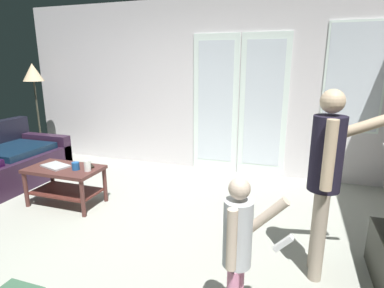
{
  "coord_description": "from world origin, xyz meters",
  "views": [
    {
      "loc": [
        1.64,
        -2.28,
        1.69
      ],
      "look_at": [
        0.8,
        0.23,
        1.01
      ],
      "focal_mm": 29.27,
      "sensor_mm": 36.0,
      "label": 1
    }
  ],
  "objects_px": {
    "cup_near_edge": "(76,166)",
    "tv_remote_black": "(90,166)",
    "person_adult": "(327,169)",
    "cup_by_laptop": "(87,166)",
    "laptop_closed": "(56,166)",
    "floor_lamp": "(33,78)",
    "coffee_table": "(65,178)",
    "person_child": "(239,247)"
  },
  "relations": [
    {
      "from": "cup_near_edge",
      "to": "tv_remote_black",
      "type": "xyz_separation_m",
      "value": [
        0.09,
        0.15,
        -0.03
      ]
    },
    {
      "from": "person_adult",
      "to": "cup_by_laptop",
      "type": "relative_size",
      "value": 11.7
    },
    {
      "from": "person_adult",
      "to": "laptop_closed",
      "type": "height_order",
      "value": "person_adult"
    },
    {
      "from": "floor_lamp",
      "to": "cup_near_edge",
      "type": "bearing_deg",
      "value": -36.76
    },
    {
      "from": "floor_lamp",
      "to": "cup_near_edge",
      "type": "distance_m",
      "value": 2.5
    },
    {
      "from": "coffee_table",
      "to": "tv_remote_black",
      "type": "relative_size",
      "value": 5.2
    },
    {
      "from": "person_child",
      "to": "tv_remote_black",
      "type": "relative_size",
      "value": 6.32
    },
    {
      "from": "floor_lamp",
      "to": "cup_near_edge",
      "type": "relative_size",
      "value": 18.69
    },
    {
      "from": "cup_near_edge",
      "to": "coffee_table",
      "type": "bearing_deg",
      "value": 174.85
    },
    {
      "from": "floor_lamp",
      "to": "tv_remote_black",
      "type": "bearing_deg",
      "value": -32.38
    },
    {
      "from": "coffee_table",
      "to": "cup_near_edge",
      "type": "height_order",
      "value": "cup_near_edge"
    },
    {
      "from": "person_child",
      "to": "cup_near_edge",
      "type": "relative_size",
      "value": 11.87
    },
    {
      "from": "person_child",
      "to": "cup_near_edge",
      "type": "bearing_deg",
      "value": 149.95
    },
    {
      "from": "tv_remote_black",
      "to": "coffee_table",
      "type": "bearing_deg",
      "value": -114.99
    },
    {
      "from": "person_adult",
      "to": "tv_remote_black",
      "type": "height_order",
      "value": "person_adult"
    },
    {
      "from": "tv_remote_black",
      "to": "person_adult",
      "type": "bearing_deg",
      "value": 26.39
    },
    {
      "from": "person_child",
      "to": "cup_by_laptop",
      "type": "height_order",
      "value": "person_child"
    },
    {
      "from": "person_adult",
      "to": "tv_remote_black",
      "type": "bearing_deg",
      "value": 167.59
    },
    {
      "from": "coffee_table",
      "to": "person_child",
      "type": "distance_m",
      "value": 2.68
    },
    {
      "from": "person_child",
      "to": "cup_by_laptop",
      "type": "distance_m",
      "value": 2.36
    },
    {
      "from": "coffee_table",
      "to": "person_adult",
      "type": "height_order",
      "value": "person_adult"
    },
    {
      "from": "coffee_table",
      "to": "tv_remote_black",
      "type": "distance_m",
      "value": 0.34
    },
    {
      "from": "cup_near_edge",
      "to": "cup_by_laptop",
      "type": "xyz_separation_m",
      "value": [
        0.16,
        0.01,
        0.02
      ]
    },
    {
      "from": "person_adult",
      "to": "laptop_closed",
      "type": "bearing_deg",
      "value": 171.82
    },
    {
      "from": "cup_near_edge",
      "to": "tv_remote_black",
      "type": "height_order",
      "value": "cup_near_edge"
    },
    {
      "from": "coffee_table",
      "to": "laptop_closed",
      "type": "distance_m",
      "value": 0.19
    },
    {
      "from": "person_adult",
      "to": "tv_remote_black",
      "type": "distance_m",
      "value": 2.68
    },
    {
      "from": "person_child",
      "to": "cup_by_laptop",
      "type": "xyz_separation_m",
      "value": [
        -2.0,
        1.26,
        -0.11
      ]
    },
    {
      "from": "coffee_table",
      "to": "cup_by_laptop",
      "type": "xyz_separation_m",
      "value": [
        0.35,
        -0.01,
        0.2
      ]
    },
    {
      "from": "person_child",
      "to": "person_adult",
      "type": "bearing_deg",
      "value": 58.22
    },
    {
      "from": "coffee_table",
      "to": "person_adult",
      "type": "distance_m",
      "value": 2.95
    },
    {
      "from": "person_adult",
      "to": "laptop_closed",
      "type": "relative_size",
      "value": 4.6
    },
    {
      "from": "cup_by_laptop",
      "to": "coffee_table",
      "type": "bearing_deg",
      "value": 178.35
    },
    {
      "from": "person_child",
      "to": "tv_remote_black",
      "type": "bearing_deg",
      "value": 145.89
    },
    {
      "from": "person_adult",
      "to": "person_child",
      "type": "xyz_separation_m",
      "value": [
        -0.52,
        -0.83,
        -0.27
      ]
    },
    {
      "from": "floor_lamp",
      "to": "cup_by_laptop",
      "type": "xyz_separation_m",
      "value": [
        2.02,
        -1.38,
        -0.92
      ]
    },
    {
      "from": "person_adult",
      "to": "person_child",
      "type": "distance_m",
      "value": 1.02
    },
    {
      "from": "cup_near_edge",
      "to": "person_child",
      "type": "bearing_deg",
      "value": -30.05
    },
    {
      "from": "floor_lamp",
      "to": "tv_remote_black",
      "type": "xyz_separation_m",
      "value": [
        1.95,
        -1.24,
        -0.97
      ]
    },
    {
      "from": "laptop_closed",
      "to": "tv_remote_black",
      "type": "xyz_separation_m",
      "value": [
        0.4,
        0.14,
        0.0
      ]
    },
    {
      "from": "coffee_table",
      "to": "person_child",
      "type": "xyz_separation_m",
      "value": [
        2.35,
        -1.27,
        0.3
      ]
    },
    {
      "from": "cup_near_edge",
      "to": "person_adult",
      "type": "bearing_deg",
      "value": -8.84
    }
  ]
}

